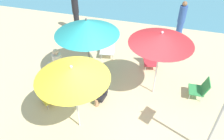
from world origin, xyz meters
TOP-DOWN VIEW (x-y plane):
  - ground_plane at (0.00, 0.00)m, footprint 40.00×40.00m
  - umbrella_teal at (-1.34, 1.49)m, footprint 1.94×1.94m
  - umbrella_red at (0.82, 1.26)m, footprint 1.73×1.73m
  - umbrella_yellow at (-0.89, -0.56)m, footprint 1.68×1.68m
  - beach_chair_a at (2.17, 1.43)m, footprint 0.53×0.51m
  - beach_chair_b at (-2.15, 0.07)m, footprint 0.76×0.73m
  - beach_chair_c at (-1.12, 2.81)m, footprint 0.62×0.63m
  - beach_chair_d at (0.53, 2.59)m, footprint 0.59×0.66m
  - person_a at (-2.53, 1.40)m, footprint 0.54×0.41m
  - person_b at (-3.00, 4.31)m, footprint 0.28×0.28m
  - person_c at (1.41, 4.82)m, footprint 0.30×0.30m
  - person_d at (-0.63, 0.53)m, footprint 0.41×0.57m

SIDE VIEW (x-z plane):
  - ground_plane at x=0.00m, z-range 0.00..0.00m
  - beach_chair_b at x=-2.15m, z-range -0.01..0.56m
  - beach_chair_d at x=0.53m, z-range 0.00..0.58m
  - beach_chair_c at x=-1.12m, z-range 0.01..0.64m
  - beach_chair_a at x=2.17m, z-range 0.02..0.66m
  - person_a at x=-2.53m, z-range -0.01..0.89m
  - person_d at x=-0.63m, z-range 0.00..0.97m
  - person_c at x=1.41m, z-range 0.01..1.65m
  - person_b at x=-3.00m, z-range 0.02..1.77m
  - umbrella_yellow at x=-0.89m, z-range 0.80..2.81m
  - umbrella_teal at x=-1.34m, z-range 0.77..2.87m
  - umbrella_red at x=0.82m, z-range 0.85..2.98m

